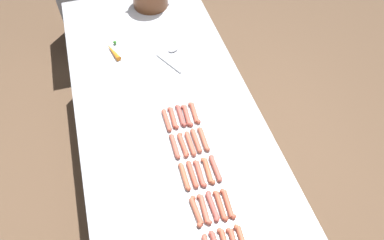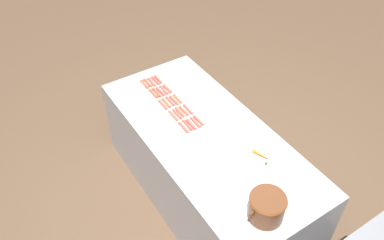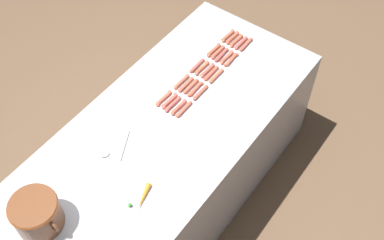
{
  "view_description": "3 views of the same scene",
  "coord_description": "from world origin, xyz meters",
  "px_view_note": "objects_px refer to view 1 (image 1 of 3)",
  "views": [
    {
      "loc": [
        -0.21,
        -1.28,
        2.35
      ],
      "look_at": [
        0.1,
        -0.25,
        0.92
      ],
      "focal_mm": 32.37,
      "sensor_mm": 36.0,
      "label": 1
    },
    {
      "loc": [
        1.39,
        1.92,
        3.17
      ],
      "look_at": [
        0.04,
        -0.18,
        0.87
      ],
      "focal_mm": 36.45,
      "sensor_mm": 36.0,
      "label": 2
    },
    {
      "loc": [
        -1.19,
        1.32,
        3.21
      ],
      "look_at": [
        -0.13,
        -0.1,
        0.9
      ],
      "focal_mm": 45.13,
      "sensor_mm": 36.0,
      "label": 3
    }
  ],
  "objects_px": {
    "hot_dog_9": "(173,118)",
    "hot_dog_16": "(220,205)",
    "hot_dog_4": "(167,120)",
    "hot_dog_18": "(196,141)",
    "serving_spoon": "(172,54)",
    "hot_dog_11": "(212,206)",
    "hot_dog_8": "(183,145)",
    "hot_dog_14": "(181,116)",
    "hot_dog_1": "(196,211)",
    "hot_dog_21": "(228,203)",
    "hot_dog_7": "(192,174)",
    "carrot": "(113,51)",
    "hot_dog_24": "(194,113)",
    "hot_dog_19": "(187,115)",
    "hot_dog_17": "(208,171)",
    "hot_dog_3": "(175,146)",
    "hot_dog_12": "(200,174)",
    "hot_dog_22": "(215,168)",
    "hot_dog_23": "(204,139)",
    "hot_dog_6": "(204,209)",
    "hot_dog_2": "(184,177)",
    "hot_dog_13": "(190,144)"
  },
  "relations": [
    {
      "from": "hot_dog_7",
      "to": "hot_dog_8",
      "type": "xyz_separation_m",
      "value": [
        0.0,
        0.18,
        0.0
      ]
    },
    {
      "from": "hot_dog_16",
      "to": "hot_dog_13",
      "type": "bearing_deg",
      "value": 95.8
    },
    {
      "from": "hot_dog_18",
      "to": "carrot",
      "type": "xyz_separation_m",
      "value": [
        -0.31,
        0.8,
        0.0
      ]
    },
    {
      "from": "hot_dog_19",
      "to": "hot_dog_23",
      "type": "bearing_deg",
      "value": -77.17
    },
    {
      "from": "serving_spoon",
      "to": "hot_dog_11",
      "type": "bearing_deg",
      "value": -94.26
    },
    {
      "from": "hot_dog_3",
      "to": "hot_dog_9",
      "type": "xyz_separation_m",
      "value": [
        0.04,
        0.18,
        0.0
      ]
    },
    {
      "from": "hot_dog_8",
      "to": "hot_dog_16",
      "type": "distance_m",
      "value": 0.37
    },
    {
      "from": "hot_dog_14",
      "to": "carrot",
      "type": "relative_size",
      "value": 0.87
    },
    {
      "from": "hot_dog_16",
      "to": "hot_dog_21",
      "type": "height_order",
      "value": "same"
    },
    {
      "from": "hot_dog_8",
      "to": "hot_dog_14",
      "type": "bearing_deg",
      "value": 78.1
    },
    {
      "from": "hot_dog_24",
      "to": "hot_dog_14",
      "type": "bearing_deg",
      "value": 178.21
    },
    {
      "from": "hot_dog_13",
      "to": "hot_dog_22",
      "type": "bearing_deg",
      "value": -65.87
    },
    {
      "from": "hot_dog_22",
      "to": "hot_dog_18",
      "type": "bearing_deg",
      "value": 103.37
    },
    {
      "from": "carrot",
      "to": "hot_dog_16",
      "type": "bearing_deg",
      "value": -75.17
    },
    {
      "from": "hot_dog_14",
      "to": "serving_spoon",
      "type": "distance_m",
      "value": 0.5
    },
    {
      "from": "hot_dog_4",
      "to": "hot_dog_18",
      "type": "xyz_separation_m",
      "value": [
        0.11,
        -0.17,
        0.0
      ]
    },
    {
      "from": "hot_dog_1",
      "to": "hot_dog_14",
      "type": "xyz_separation_m",
      "value": [
        0.08,
        0.55,
        0.0
      ]
    },
    {
      "from": "hot_dog_11",
      "to": "hot_dog_7",
      "type": "bearing_deg",
      "value": 103.01
    },
    {
      "from": "hot_dog_4",
      "to": "hot_dog_11",
      "type": "bearing_deg",
      "value": -81.28
    },
    {
      "from": "hot_dog_17",
      "to": "hot_dog_22",
      "type": "relative_size",
      "value": 1.0
    },
    {
      "from": "hot_dog_11",
      "to": "hot_dog_16",
      "type": "xyz_separation_m",
      "value": [
        0.04,
        -0.01,
        0.0
      ]
    },
    {
      "from": "hot_dog_18",
      "to": "hot_dog_3",
      "type": "bearing_deg",
      "value": -178.67
    },
    {
      "from": "hot_dog_6",
      "to": "hot_dog_16",
      "type": "xyz_separation_m",
      "value": [
        0.08,
        -0.0,
        0.0
      ]
    },
    {
      "from": "hot_dog_3",
      "to": "hot_dog_6",
      "type": "relative_size",
      "value": 1.0
    },
    {
      "from": "hot_dog_19",
      "to": "hot_dog_17",
      "type": "bearing_deg",
      "value": -89.38
    },
    {
      "from": "hot_dog_12",
      "to": "hot_dog_22",
      "type": "height_order",
      "value": "same"
    },
    {
      "from": "hot_dog_3",
      "to": "hot_dog_19",
      "type": "distance_m",
      "value": 0.21
    },
    {
      "from": "hot_dog_2",
      "to": "hot_dog_7",
      "type": "relative_size",
      "value": 1.0
    },
    {
      "from": "hot_dog_23",
      "to": "serving_spoon",
      "type": "relative_size",
      "value": 0.61
    },
    {
      "from": "hot_dog_23",
      "to": "hot_dog_6",
      "type": "bearing_deg",
      "value": -107.28
    },
    {
      "from": "hot_dog_1",
      "to": "hot_dog_22",
      "type": "bearing_deg",
      "value": 49.88
    },
    {
      "from": "hot_dog_9",
      "to": "carrot",
      "type": "xyz_separation_m",
      "value": [
        -0.23,
        0.63,
        0.0
      ]
    },
    {
      "from": "hot_dog_19",
      "to": "hot_dog_21",
      "type": "bearing_deg",
      "value": -85.93
    },
    {
      "from": "hot_dog_2",
      "to": "hot_dog_19",
      "type": "xyz_separation_m",
      "value": [
        0.11,
        0.35,
        0.0
      ]
    },
    {
      "from": "hot_dog_7",
      "to": "hot_dog_14",
      "type": "height_order",
      "value": "same"
    },
    {
      "from": "hot_dog_3",
      "to": "serving_spoon",
      "type": "relative_size",
      "value": 0.61
    },
    {
      "from": "hot_dog_1",
      "to": "hot_dog_18",
      "type": "height_order",
      "value": "same"
    },
    {
      "from": "hot_dog_2",
      "to": "hot_dog_8",
      "type": "height_order",
      "value": "same"
    },
    {
      "from": "serving_spoon",
      "to": "hot_dog_3",
      "type": "bearing_deg",
      "value": -103.26
    },
    {
      "from": "hot_dog_7",
      "to": "hot_dog_12",
      "type": "relative_size",
      "value": 1.0
    },
    {
      "from": "hot_dog_18",
      "to": "hot_dog_14",
      "type": "bearing_deg",
      "value": 100.44
    },
    {
      "from": "hot_dog_21",
      "to": "hot_dog_3",
      "type": "bearing_deg",
      "value": 112.66
    },
    {
      "from": "hot_dog_1",
      "to": "hot_dog_19",
      "type": "height_order",
      "value": "same"
    },
    {
      "from": "hot_dog_4",
      "to": "serving_spoon",
      "type": "xyz_separation_m",
      "value": [
        0.16,
        0.51,
        -0.0
      ]
    },
    {
      "from": "hot_dog_9",
      "to": "hot_dog_16",
      "type": "bearing_deg",
      "value": -81.74
    },
    {
      "from": "hot_dog_4",
      "to": "hot_dog_21",
      "type": "height_order",
      "value": "same"
    },
    {
      "from": "hot_dog_21",
      "to": "hot_dog_4",
      "type": "bearing_deg",
      "value": 105.77
    },
    {
      "from": "hot_dog_8",
      "to": "hot_dog_24",
      "type": "relative_size",
      "value": 1.0
    },
    {
      "from": "hot_dog_1",
      "to": "hot_dog_11",
      "type": "distance_m",
      "value": 0.08
    },
    {
      "from": "serving_spoon",
      "to": "hot_dog_18",
      "type": "bearing_deg",
      "value": -93.76
    }
  ]
}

